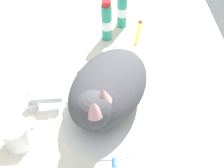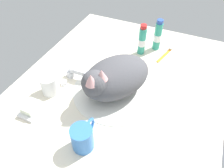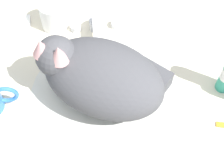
# 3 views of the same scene
# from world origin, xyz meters

# --- Properties ---
(ground_plane) EXTENTS (1.10, 0.83, 0.03)m
(ground_plane) POSITION_xyz_m (0.00, 0.00, -0.01)
(ground_plane) COLOR silver
(sink_basin) EXTENTS (0.35, 0.35, 0.01)m
(sink_basin) POSITION_xyz_m (0.00, 0.00, 0.00)
(sink_basin) COLOR silver
(sink_basin) RESTS_ON ground_plane
(faucet) EXTENTS (0.14, 0.10, 0.05)m
(faucet) POSITION_xyz_m (0.00, 0.20, 0.02)
(faucet) COLOR silver
(faucet) RESTS_ON ground_plane
(cat) EXTENTS (0.34, 0.30, 0.17)m
(cat) POSITION_xyz_m (-0.01, 0.01, 0.08)
(cat) COLOR #4C4C51
(cat) RESTS_ON sink_basin
(rinse_cup) EXTENTS (0.07, 0.07, 0.08)m
(rinse_cup) POSITION_xyz_m (-0.11, 0.24, 0.04)
(rinse_cup) COLOR white
(rinse_cup) RESTS_ON ground_plane
(toothpaste_bottle) EXTENTS (0.04, 0.04, 0.15)m
(toothpaste_bottle) POSITION_xyz_m (0.29, -0.01, 0.07)
(toothpaste_bottle) COLOR teal
(toothpaste_bottle) RESTS_ON ground_plane
(mouthwash_bottle) EXTENTS (0.04, 0.04, 0.16)m
(mouthwash_bottle) POSITION_xyz_m (0.35, -0.07, 0.07)
(mouthwash_bottle) COLOR teal
(mouthwash_bottle) RESTS_ON ground_plane
(toothbrush) EXTENTS (0.14, 0.05, 0.02)m
(toothbrush) POSITION_xyz_m (0.32, -0.13, 0.01)
(toothbrush) COLOR orange
(toothbrush) RESTS_ON ground_plane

